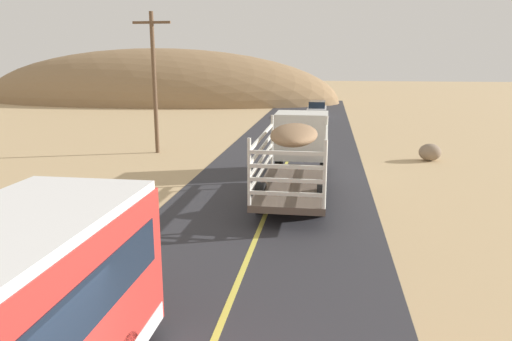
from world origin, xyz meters
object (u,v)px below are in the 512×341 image
at_px(livestock_truck, 299,143).
at_px(power_pole_mid, 154,79).
at_px(car_far, 317,109).
at_px(boulder_near_shoulder, 430,152).

bearing_deg(livestock_truck, power_pole_mid, 146.28).
height_order(livestock_truck, car_far, livestock_truck).
bearing_deg(car_far, power_pole_mid, -114.43).
relative_size(livestock_truck, power_pole_mid, 1.21).
bearing_deg(livestock_truck, car_far, 89.56).
xyz_separation_m(car_far, power_pole_mid, (-8.93, -19.66, 3.62)).
relative_size(power_pole_mid, boulder_near_shoulder, 6.77).
bearing_deg(boulder_near_shoulder, livestock_truck, -139.53).
distance_m(livestock_truck, power_pole_mid, 10.80).
relative_size(livestock_truck, boulder_near_shoulder, 8.17).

